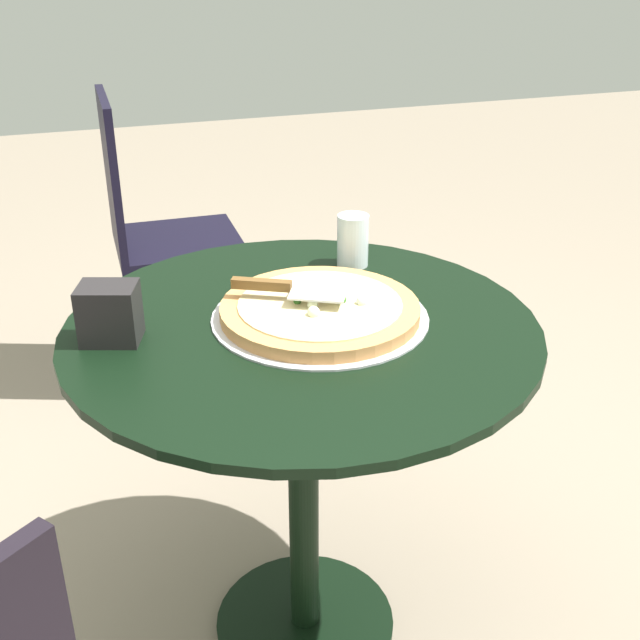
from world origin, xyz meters
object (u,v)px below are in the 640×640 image
object	(u,v)px
napkin_dispenser	(110,313)
patio_chair_far	(151,220)
pizza_server	(288,288)
drinking_cup	(353,240)
patio_table	(303,402)
pizza_on_tray	(320,311)

from	to	relation	value
napkin_dispenser	patio_chair_far	distance (m)	1.23
pizza_server	napkin_dispenser	world-z (taller)	napkin_dispenser
drinking_cup	patio_table	bearing A→B (deg)	-38.62
pizza_on_tray	patio_chair_far	distance (m)	1.25
napkin_dispenser	patio_chair_far	size ratio (longest dim) A/B	0.11
pizza_server	pizza_on_tray	bearing A→B (deg)	54.87
pizza_on_tray	pizza_server	size ratio (longest dim) A/B	1.89
pizza_server	napkin_dispenser	distance (m)	0.32
napkin_dispenser	pizza_on_tray	bearing A→B (deg)	13.49
pizza_server	drinking_cup	world-z (taller)	drinking_cup
pizza_on_tray	napkin_dispenser	bearing A→B (deg)	-95.07
pizza_on_tray	patio_chair_far	size ratio (longest dim) A/B	0.42
drinking_cup	napkin_dispenser	world-z (taller)	drinking_cup
pizza_on_tray	napkin_dispenser	xyz separation A→B (m)	(-0.03, -0.36, 0.04)
patio_table	patio_chair_far	size ratio (longest dim) A/B	0.92
patio_chair_far	pizza_server	bearing A→B (deg)	5.12
pizza_server	patio_chair_far	distance (m)	1.22
pizza_on_tray	drinking_cup	world-z (taller)	drinking_cup
pizza_server	napkin_dispenser	xyz separation A→B (m)	(0.00, -0.32, -0.00)
patio_table	napkin_dispenser	size ratio (longest dim) A/B	8.42
patio_table	pizza_server	xyz separation A→B (m)	(-0.05, -0.01, 0.22)
patio_table	pizza_on_tray	size ratio (longest dim) A/B	2.17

